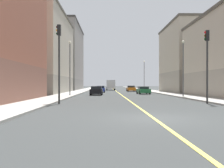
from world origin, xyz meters
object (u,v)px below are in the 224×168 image
traffic_light_right_near (59,53)px  car_green (143,90)px  box_truck (111,85)px  building_left_mid (194,59)px  street_lamp_left_near (183,62)px  car_orange (131,89)px  street_lamp_left_far (144,72)px  building_right_midblock (36,54)px  building_right_distant (61,58)px  street_lamp_right_near (70,63)px  traffic_light_left_near (207,56)px  car_black (96,91)px  car_blue (101,89)px

traffic_light_right_near → car_green: (10.29, 21.18, -3.66)m
box_truck → building_left_mid: bearing=-51.8°
street_lamp_left_near → car_orange: street_lamp_left_near is taller
building_left_mid → street_lamp_left_far: 16.17m
building_right_midblock → traffic_light_right_near: bearing=-70.5°
building_right_distant → traffic_light_right_near: (8.92, -50.43, -4.85)m
street_lamp_right_near → traffic_light_left_near: bearing=-44.1°
building_right_distant → car_orange: bearing=-36.6°
car_black → box_truck: (2.75, 32.02, 0.83)m
traffic_light_left_near → box_truck: bearing=98.5°
street_lamp_left_far → street_lamp_right_near: bearing=-116.5°
building_right_distant → car_orange: size_ratio=5.75×
street_lamp_left_near → traffic_light_left_near: bearing=-95.8°
building_left_mid → building_right_midblock: (-30.52, -3.44, 0.51)m
building_right_midblock → car_blue: (11.78, 4.32, -6.65)m
building_right_midblock → street_lamp_left_far: (22.59, 17.37, -2.65)m
traffic_light_left_near → street_lamp_left_far: street_lamp_left_far is taller
street_lamp_left_near → street_lamp_right_near: 15.01m
car_blue → car_orange: 9.82m
building_left_mid → street_lamp_right_near: building_left_mid is taller
car_orange → street_lamp_left_near: bearing=-81.5°
street_lamp_left_near → street_lamp_left_far: bearing=90.0°
building_right_midblock → street_lamp_right_near: size_ratio=2.89×
car_blue → car_orange: bearing=45.9°
building_left_mid → building_right_midblock: size_ratio=0.77×
building_left_mid → box_truck: 26.97m
car_orange → box_truck: box_truck is taller
traffic_light_right_near → car_black: 17.97m
box_truck → traffic_light_left_near: bearing=-81.5°
street_lamp_left_near → street_lamp_left_far: (0.00, 32.60, 0.24)m
building_right_midblock → car_orange: bearing=31.4°
car_blue → street_lamp_right_near: bearing=-103.3°
car_blue → building_right_distant: bearing=119.4°
traffic_light_left_near → car_blue: size_ratio=1.50×
building_left_mid → car_orange: 15.58m
building_left_mid → traffic_light_right_near: building_left_mid is taller
building_right_midblock → box_truck: (14.15, 24.21, -5.81)m
street_lamp_left_far → car_green: size_ratio=1.85×
street_lamp_left_near → box_truck: size_ratio=0.89×
street_lamp_left_far → car_orange: street_lamp_left_far is taller
car_black → street_lamp_left_far: bearing=66.0°
traffic_light_right_near → street_lamp_left_near: (13.67, 10.00, 0.13)m
street_lamp_left_near → building_right_distant: bearing=119.2°
traffic_light_right_near → street_lamp_right_near: street_lamp_right_near is taller
street_lamp_left_near → street_lamp_left_far: 32.60m
building_left_mid → street_lamp_right_near: bearing=-145.7°
box_truck → street_lamp_right_near: bearing=-99.7°
building_left_mid → car_blue: building_left_mid is taller
car_blue → car_green: bearing=-48.4°
car_black → street_lamp_left_near: bearing=-33.6°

